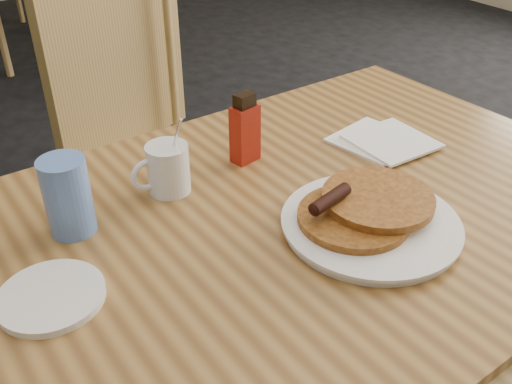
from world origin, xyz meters
TOP-DOWN VIEW (x-y plane):
  - main_table at (0.07, 0.03)m, footprint 1.39×0.99m
  - chair_main_far at (0.05, 0.76)m, footprint 0.59×0.60m
  - pancake_plate at (0.14, -0.08)m, footprint 0.31×0.31m
  - coffee_mug at (-0.10, 0.22)m, footprint 0.12×0.08m
  - syrup_bottle at (0.08, 0.24)m, footprint 0.06×0.05m
  - napkin_stack at (0.38, 0.14)m, footprint 0.20×0.21m
  - blue_tumbler at (-0.30, 0.19)m, footprint 0.09×0.09m
  - side_saucer at (-0.38, 0.04)m, footprint 0.20×0.20m

SIDE VIEW (x-z plane):
  - chair_main_far at x=0.05m, z-range 0.10..1.13m
  - main_table at x=0.07m, z-range 0.34..1.09m
  - napkin_stack at x=0.38m, z-range 0.75..0.76m
  - side_saucer at x=-0.38m, z-range 0.75..0.76m
  - pancake_plate at x=0.14m, z-range 0.73..0.80m
  - coffee_mug at x=-0.10m, z-range 0.72..0.88m
  - syrup_bottle at x=0.08m, z-range 0.74..0.89m
  - blue_tumbler at x=-0.30m, z-range 0.75..0.89m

